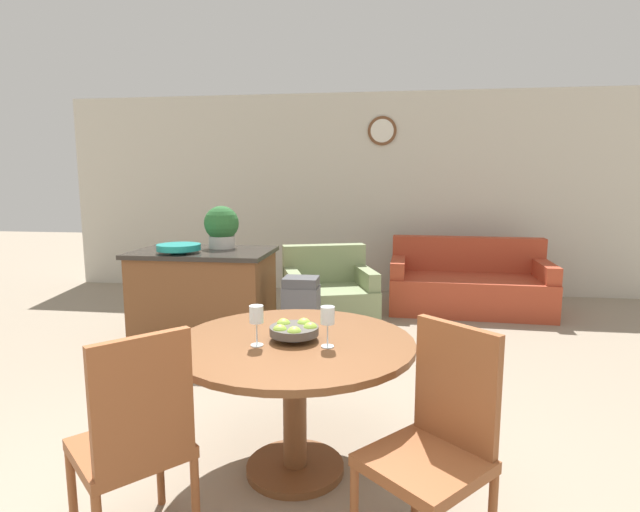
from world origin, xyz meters
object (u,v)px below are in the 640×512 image
at_px(trash_bin, 301,316).
at_px(couch, 468,286).
at_px(potted_plant, 222,226).
at_px(dining_chair_near_left, 136,436).
at_px(dining_chair_near_right, 437,436).
at_px(dining_table, 294,370).
at_px(fruit_bowl, 294,330).
at_px(kitchen_island, 205,298).
at_px(teal_bowl, 179,247).
at_px(wine_glass_left, 256,316).
at_px(wine_glass_right, 328,317).
at_px(armchair, 329,297).

distance_m(trash_bin, couch, 2.48).
xyz_separation_m(potted_plant, couch, (2.52, 1.48, -0.82)).
distance_m(dining_chair_near_left, dining_chair_near_right, 1.21).
relative_size(dining_table, trash_bin, 1.77).
bearing_deg(couch, potted_plant, -147.07).
bearing_deg(fruit_bowl, dining_chair_near_left, -127.33).
bearing_deg(kitchen_island, teal_bowl, -129.30).
distance_m(dining_chair_near_right, kitchen_island, 3.10).
relative_size(dining_chair_near_left, teal_bowl, 2.53).
bearing_deg(wine_glass_left, wine_glass_right, 4.89).
xyz_separation_m(fruit_bowl, wine_glass_left, (-0.17, -0.11, 0.10)).
xyz_separation_m(fruit_bowl, kitchen_island, (-1.23, 1.93, -0.33)).
relative_size(wine_glass_left, wine_glass_right, 1.00).
relative_size(dining_chair_near_right, kitchen_island, 0.78).
bearing_deg(dining_table, wine_glass_right, -24.41).
xyz_separation_m(teal_bowl, couch, (2.79, 1.85, -0.66)).
bearing_deg(potted_plant, dining_table, -62.36).
bearing_deg(wine_glass_right, wine_glass_left, -175.11).
distance_m(dining_chair_near_left, wine_glass_left, 0.75).
relative_size(dining_chair_near_right, wine_glass_right, 4.74).
relative_size(wine_glass_left, kitchen_island, 0.16).
bearing_deg(trash_bin, dining_table, -80.95).
relative_size(dining_chair_near_left, armchair, 0.85).
xyz_separation_m(dining_table, fruit_bowl, (0.00, -0.00, 0.22)).
bearing_deg(dining_chair_near_left, dining_chair_near_right, -39.70).
relative_size(dining_chair_near_left, kitchen_island, 0.78).
height_order(fruit_bowl, kitchen_island, kitchen_island).
bearing_deg(teal_bowl, kitchen_island, 50.70).
bearing_deg(fruit_bowl, kitchen_island, 122.47).
bearing_deg(kitchen_island, potted_plant, 56.93).
height_order(wine_glass_right, armchair, wine_glass_right).
distance_m(teal_bowl, armchair, 1.77).
distance_m(wine_glass_left, couch, 4.07).
distance_m(trash_bin, armchair, 1.07).
bearing_deg(trash_bin, fruit_bowl, -80.93).
height_order(dining_table, armchair, armchair).
height_order(wine_glass_left, couch, wine_glass_left).
bearing_deg(couch, dining_table, -109.03).
height_order(kitchen_island, armchair, kitchen_island).
relative_size(wine_glass_right, kitchen_island, 0.16).
distance_m(dining_table, dining_chair_near_right, 0.86).
bearing_deg(armchair, kitchen_island, -157.09).
height_order(dining_table, wine_glass_left, wine_glass_left).
bearing_deg(wine_glass_left, couch, 66.83).
distance_m(dining_chair_near_right, potted_plant, 3.23).
height_order(wine_glass_left, armchair, wine_glass_left).
distance_m(dining_chair_near_right, armchair, 3.48).
xyz_separation_m(dining_chair_near_right, teal_bowl, (-2.06, 2.26, 0.42)).
xyz_separation_m(dining_chair_near_left, armchair, (0.35, 3.53, -0.25)).
distance_m(dining_chair_near_left, couch, 4.69).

